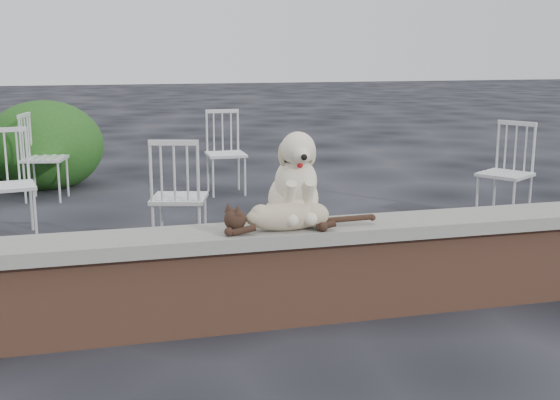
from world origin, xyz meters
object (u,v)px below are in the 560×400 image
object	(u,v)px
cat	(287,215)
chair_e	(45,157)
dog	(293,176)
chair_d	(505,172)
chair_b	(226,153)
chair_a	(9,184)
chair_c	(179,196)

from	to	relation	value
cat	chair_e	bearing A→B (deg)	114.76
dog	chair_d	xyz separation A→B (m)	(2.59, 1.81, -0.40)
chair_e	chair_b	bearing A→B (deg)	-83.41
chair_d	chair_a	bearing A→B (deg)	-129.86
cat	chair_a	bearing A→B (deg)	128.81
dog	chair_a	distance (m)	3.05
chair_b	chair_a	bearing A→B (deg)	-147.50
chair_d	dog	bearing A→B (deg)	-87.74
dog	chair_c	world-z (taller)	dog
chair_a	chair_d	size ratio (longest dim) A/B	1.00
cat	chair_a	world-z (taller)	chair_a
chair_e	chair_d	distance (m)	4.77
cat	chair_e	distance (m)	4.38
dog	cat	distance (m)	0.26
chair_a	chair_b	size ratio (longest dim) A/B	1.00
chair_e	dog	bearing A→B (deg)	-145.09
chair_e	chair_d	size ratio (longest dim) A/B	1.00
chair_c	chair_a	bearing A→B (deg)	-17.01
dog	cat	bearing A→B (deg)	-114.74
chair_c	chair_e	size ratio (longest dim) A/B	1.00
chair_c	chair_e	bearing A→B (deg)	-48.88
chair_c	chair_d	world-z (taller)	same
chair_e	cat	bearing A→B (deg)	-146.83
chair_b	chair_e	bearing A→B (deg)	174.65
chair_a	chair_c	xyz separation A→B (m)	(1.36, -0.87, 0.00)
dog	chair_e	bearing A→B (deg)	116.50
chair_c	chair_e	xyz separation A→B (m)	(-1.16, 2.42, 0.00)
chair_a	chair_c	bearing A→B (deg)	-42.02
chair_c	chair_b	size ratio (longest dim) A/B	1.00
chair_c	chair_b	bearing A→B (deg)	-93.86
dog	chair_c	bearing A→B (deg)	112.23
chair_b	chair_c	bearing A→B (deg)	-109.48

